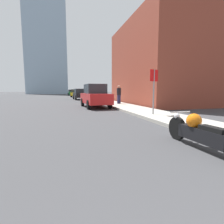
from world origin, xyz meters
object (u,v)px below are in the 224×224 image
at_px(parked_car_black, 80,94).
at_px(parked_car_green, 72,93).
at_px(parked_car_yellow, 75,93).
at_px(pedestrian, 119,94).
at_px(stop_sign, 154,84).
at_px(parked_car_silver, 71,92).
at_px(motorcycle, 200,132).
at_px(parked_car_red, 95,96).

height_order(parked_car_black, parked_car_green, parked_car_green).
distance_m(parked_car_yellow, parked_car_green, 12.51).
bearing_deg(pedestrian, stop_sign, -94.00).
height_order(parked_car_black, parked_car_silver, same).
bearing_deg(pedestrian, parked_car_yellow, 96.29).
bearing_deg(parked_car_yellow, motorcycle, -83.23).
bearing_deg(parked_car_red, stop_sign, -74.41).
relative_size(parked_car_yellow, stop_sign, 1.83).
height_order(parked_car_red, pedestrian, parked_car_red).
xyz_separation_m(parked_car_red, stop_sign, (2.04, -6.03, 0.78)).
height_order(parked_car_silver, pedestrian, pedestrian).
height_order(parked_car_black, pedestrian, pedestrian).
distance_m(parked_car_black, pedestrian, 11.89).
height_order(parked_car_red, parked_car_black, parked_car_red).
bearing_deg(stop_sign, parked_car_red, 108.68).
bearing_deg(stop_sign, motorcycle, -106.41).
relative_size(motorcycle, parked_car_yellow, 0.58).
relative_size(parked_car_green, pedestrian, 2.27).
relative_size(parked_car_black, parked_car_yellow, 1.10).
bearing_deg(parked_car_yellow, parked_car_red, -84.20).
xyz_separation_m(motorcycle, parked_car_red, (-0.59, 10.94, 0.53)).
xyz_separation_m(parked_car_red, parked_car_green, (-0.19, 37.20, -0.10)).
distance_m(motorcycle, parked_car_green, 48.14).
distance_m(parked_car_black, parked_car_green, 24.01).
height_order(parked_car_green, parked_car_silver, parked_car_green).
height_order(motorcycle, parked_car_green, parked_car_green).
bearing_deg(parked_car_green, parked_car_silver, 86.97).
bearing_deg(parked_car_silver, parked_car_green, -92.41).
relative_size(motorcycle, parked_car_black, 0.52).
relative_size(motorcycle, parked_car_green, 0.63).
distance_m(parked_car_yellow, parked_car_silver, 23.48).
bearing_deg(motorcycle, parked_car_black, 90.00).
bearing_deg(parked_car_yellow, parked_car_silver, 95.91).
distance_m(parked_car_black, parked_car_silver, 34.98).
xyz_separation_m(motorcycle, parked_car_black, (-0.63, 24.12, 0.44)).
relative_size(parked_car_green, parked_car_silver, 0.89).
relative_size(parked_car_black, parked_car_green, 1.20).
relative_size(parked_car_red, parked_car_green, 1.19).
relative_size(parked_car_black, parked_car_silver, 1.06).
height_order(parked_car_red, parked_car_green, parked_car_red).
relative_size(stop_sign, pedestrian, 1.35).
bearing_deg(stop_sign, parked_car_yellow, 93.75).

